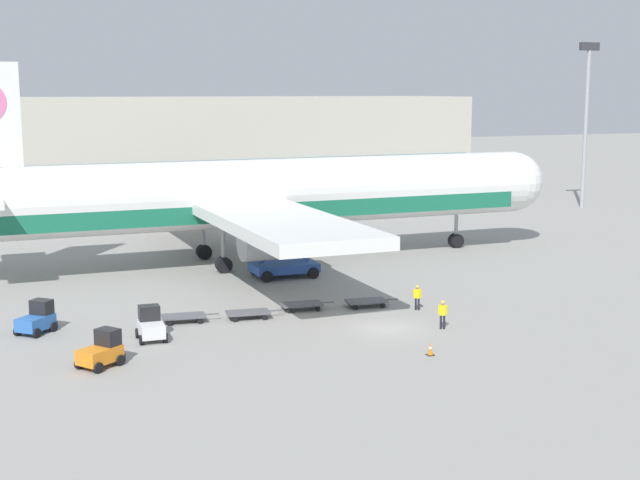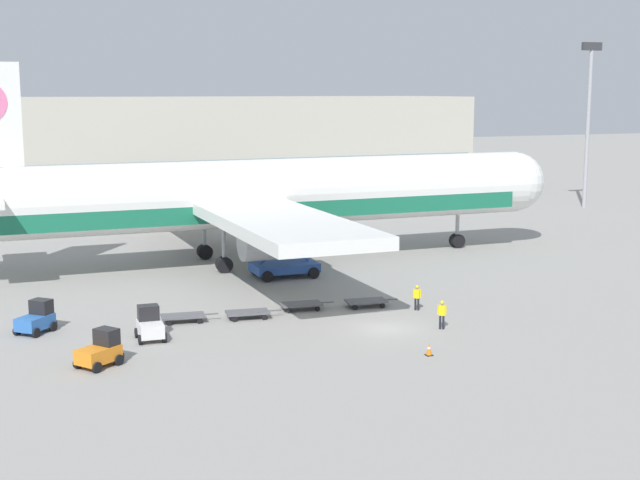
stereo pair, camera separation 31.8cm
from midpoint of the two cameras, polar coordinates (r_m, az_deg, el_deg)
name	(u,v)px [view 1 (the left image)]	position (r m, az deg, el deg)	size (l,w,h in m)	color
ground_plane	(387,329)	(56.61, 4.16, -5.67)	(400.00, 400.00, 0.00)	gray
terminal_building	(136,152)	(118.61, -11.75, 5.55)	(90.00, 18.20, 14.00)	#BCB7A8
light_mast	(586,112)	(118.46, 16.60, 7.87)	(2.80, 0.50, 20.78)	#9EA0A5
airplane_main	(250,196)	(77.04, -4.61, 2.81)	(58.05, 48.07, 17.00)	white
scissor_lift_loader	(284,253)	(71.58, -2.46, -0.85)	(5.23, 3.40, 4.99)	#284C99
baggage_tug_foreground	(102,351)	(50.18, -13.96, -6.90)	(2.81, 2.61, 2.00)	orange
baggage_tug_mid	(37,319)	(58.02, -17.80, -4.84)	(2.72, 2.74, 2.00)	#2D66B7
baggage_tug_far	(151,325)	(54.81, -10.95, -5.39)	(1.76, 2.53, 2.00)	silver
baggage_dolly_lead	(184,316)	(58.54, -8.86, -4.86)	(3.77, 1.85, 0.48)	#56565B
baggage_dolly_second	(248,313)	(58.98, -4.76, -4.67)	(3.77, 1.85, 0.48)	#56565B
baggage_dolly_third	(302,304)	(61.05, -1.32, -4.15)	(3.77, 1.85, 0.48)	#56565B
baggage_dolly_trail	(367,301)	(61.99, 2.85, -3.94)	(3.77, 1.85, 0.48)	#56565B
ground_crew_near	(417,295)	(61.20, 6.10, -3.54)	(0.45, 0.41, 1.76)	black
ground_crew_far	(443,312)	(56.59, 7.70, -4.58)	(0.49, 0.38, 1.85)	black
traffic_cone_near	(430,349)	(51.19, 6.90, -6.93)	(0.40, 0.40, 0.77)	black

